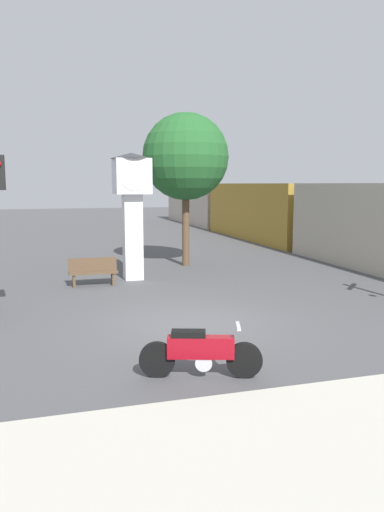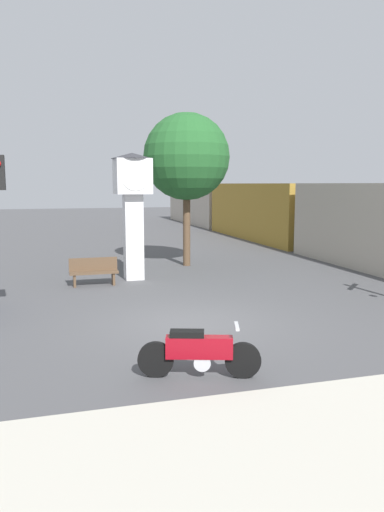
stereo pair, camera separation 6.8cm
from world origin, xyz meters
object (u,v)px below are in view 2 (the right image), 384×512
Objects in this scene: motorcycle at (199,352)px; freight_train at (264,211)px; clock_tower at (133,196)px; bench at (94,271)px; street_tree at (187,157)px.

freight_train reaches higher than motorcycle.
clock_tower reaches higher than bench.
motorcycle is 23.05m from freight_train.
freight_train is (10.51, 20.48, 1.24)m from motorcycle.
street_tree reaches higher than freight_train.
clock_tower reaches higher than freight_train.
clock_tower is 3.82m from street_tree.
freight_train is at bearing 49.53° from street_tree.
street_tree is (3.07, 11.76, 3.98)m from motorcycle.
freight_train is (10.05, 11.07, -1.26)m from clock_tower.
clock_tower is (0.46, 9.41, 2.50)m from motorcycle.
street_tree is (2.62, 2.35, 1.48)m from clock_tower.
motorcycle is 0.06× the size of freight_train.
freight_train is 6.01× the size of street_tree.
motorcycle is at bearing -104.65° from street_tree.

